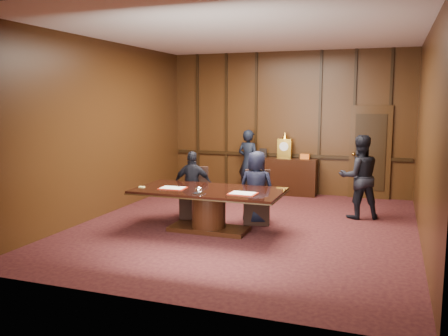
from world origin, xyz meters
The scene contains 13 objects.
room centered at (0.07, 0.14, 1.72)m, with size 7.00×7.04×3.50m.
sideboard centered at (0.00, 3.26, 0.49)m, with size 1.60×0.45×1.54m.
conference_table centered at (-0.53, -0.50, 0.51)m, with size 2.62×1.32×0.76m.
folder_left centered at (-1.16, -0.65, 0.77)m, with size 0.48×0.36×0.02m.
folder_right centered at (0.17, -0.70, 0.77)m, with size 0.47×0.34×0.02m.
inkstand centered at (-0.53, -0.95, 0.81)m, with size 0.20×0.14×0.12m.
notepad centered at (-1.74, -0.73, 0.77)m, with size 0.10×0.07×0.01m, color #E7D471.
chair_left centered at (-1.18, 0.38, 0.29)m, with size 0.55×0.55×0.99m.
chair_right centered at (0.11, 0.38, 0.29)m, with size 0.58×0.58×0.99m.
signatory_left centered at (-1.18, 0.30, 0.66)m, with size 0.78×0.32×1.33m, color black.
signatory_right centered at (0.12, 0.30, 0.69)m, with size 0.68×0.44×1.38m, color black.
witness_left centered at (-0.88, 3.10, 0.80)m, with size 0.58×0.38×1.59m, color black.
witness_right centered at (1.91, 1.40, 0.82)m, with size 0.80×0.62×1.65m, color black.
Camera 1 is at (2.49, -8.14, 2.32)m, focal length 38.00 mm.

